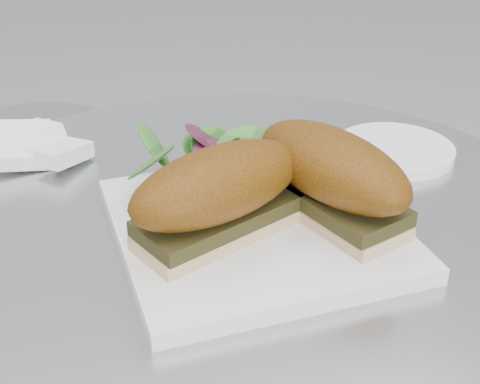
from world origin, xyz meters
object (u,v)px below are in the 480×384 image
(sandwich_left, at_px, (219,192))
(sandwich_right, at_px, (331,174))
(saucer, at_px, (394,150))
(plate, at_px, (255,228))

(sandwich_left, relative_size, sandwich_right, 0.98)
(sandwich_left, height_order, sandwich_right, same)
(sandwich_left, bearing_deg, sandwich_right, -20.33)
(sandwich_right, height_order, saucer, sandwich_right)
(sandwich_left, distance_m, saucer, 0.28)
(plate, distance_m, sandwich_left, 0.06)
(sandwich_left, xyz_separation_m, sandwich_right, (0.11, 0.00, 0.00))
(plate, height_order, sandwich_left, sandwich_left)
(plate, height_order, sandwich_right, sandwich_right)
(plate, xyz_separation_m, sandwich_left, (-0.04, -0.01, 0.05))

